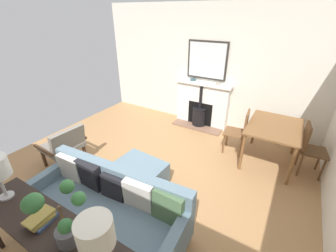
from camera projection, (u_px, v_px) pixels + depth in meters
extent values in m
cube|color=#A87A4C|center=(143.00, 176.00, 3.73)|extent=(5.06, 5.32, 0.01)
cube|color=silver|center=(206.00, 68.00, 5.03)|extent=(0.12, 5.32, 2.69)
cube|color=brown|center=(196.00, 127.00, 5.29)|extent=(0.32, 1.20, 0.03)
cube|color=white|center=(202.00, 105.00, 5.27)|extent=(0.22, 1.26, 1.01)
cube|color=black|center=(200.00, 113.00, 5.30)|extent=(0.06, 0.60, 0.55)
cylinder|color=black|center=(199.00, 116.00, 5.30)|extent=(0.33, 0.33, 0.42)
cylinder|color=black|center=(200.00, 108.00, 5.20)|extent=(0.35, 0.35, 0.02)
cylinder|color=black|center=(201.00, 97.00, 5.07)|extent=(0.07, 0.07, 0.54)
cube|color=white|center=(203.00, 84.00, 5.01)|extent=(0.27, 1.34, 0.05)
cube|color=#2D2823|center=(207.00, 60.00, 4.86)|extent=(0.04, 0.92, 0.83)
cube|color=silver|center=(207.00, 60.00, 4.84)|extent=(0.01, 0.84, 0.75)
cylinder|color=#334C56|center=(193.00, 80.00, 5.12)|extent=(0.13, 0.13, 0.05)
torus|color=#334C56|center=(193.00, 79.00, 5.11)|extent=(0.13, 0.13, 0.01)
cylinder|color=#9E9384|center=(218.00, 84.00, 4.84)|extent=(0.11, 0.11, 0.04)
torus|color=#9E9384|center=(218.00, 83.00, 4.83)|extent=(0.12, 0.12, 0.01)
cylinder|color=#B2B2B7|center=(40.00, 219.00, 2.90)|extent=(0.04, 0.04, 0.10)
cylinder|color=#B2B2B7|center=(76.00, 190.00, 3.38)|extent=(0.04, 0.04, 0.10)
cylinder|color=#B2B2B7|center=(179.00, 236.00, 2.68)|extent=(0.04, 0.04, 0.10)
cube|color=slate|center=(105.00, 216.00, 2.69)|extent=(0.90, 2.11, 0.31)
cube|color=slate|center=(118.00, 179.00, 2.79)|extent=(0.28, 2.06, 0.38)
cube|color=slate|center=(47.00, 177.00, 2.97)|extent=(0.73, 0.17, 0.17)
cube|color=slate|center=(176.00, 236.00, 2.20)|extent=(0.73, 0.17, 0.17)
cube|color=beige|center=(71.00, 168.00, 3.02)|extent=(0.14, 0.39, 0.38)
cube|color=black|center=(89.00, 175.00, 2.88)|extent=(0.13, 0.39, 0.39)
cube|color=black|center=(114.00, 187.00, 2.73)|extent=(0.17, 0.34, 0.34)
cube|color=beige|center=(139.00, 195.00, 2.57)|extent=(0.16, 0.39, 0.38)
cube|color=#4C6B47|center=(168.00, 207.00, 2.42)|extent=(0.16, 0.37, 0.38)
cylinder|color=#B2B2B7|center=(119.00, 182.00, 3.54)|extent=(0.03, 0.03, 0.09)
cylinder|color=#B2B2B7|center=(148.00, 198.00, 3.24)|extent=(0.03, 0.03, 0.09)
cylinder|color=#B2B2B7|center=(136.00, 168.00, 3.85)|extent=(0.03, 0.03, 0.09)
cylinder|color=#B2B2B7|center=(164.00, 181.00, 3.55)|extent=(0.03, 0.03, 0.09)
cube|color=slate|center=(141.00, 172.00, 3.45)|extent=(0.58, 0.79, 0.32)
cube|color=#4C3321|center=(70.00, 145.00, 4.26)|extent=(0.05, 0.05, 0.37)
cube|color=#4C3321|center=(44.00, 158.00, 3.89)|extent=(0.05, 0.05, 0.37)
cube|color=#4C3321|center=(85.00, 153.00, 4.02)|extent=(0.05, 0.05, 0.37)
cube|color=#4C3321|center=(59.00, 167.00, 3.65)|extent=(0.05, 0.05, 0.37)
cube|color=slate|center=(62.00, 146.00, 3.86)|extent=(0.64, 0.60, 0.08)
cube|color=slate|center=(68.00, 139.00, 3.63)|extent=(0.61, 0.17, 0.37)
cube|color=#4C3321|center=(77.00, 134.00, 4.05)|extent=(0.07, 0.53, 0.04)
cube|color=#4C3321|center=(43.00, 150.00, 3.58)|extent=(0.07, 0.53, 0.04)
cube|color=black|center=(26.00, 204.00, 2.73)|extent=(0.04, 0.04, 0.73)
cube|color=black|center=(48.00, 227.00, 2.00)|extent=(0.44, 1.87, 0.03)
cylinder|color=#B2B2B7|center=(7.00, 196.00, 2.30)|extent=(0.14, 0.14, 0.02)
cylinder|color=#B2B2B7|center=(2.00, 186.00, 2.24)|extent=(0.03, 0.03, 0.26)
cylinder|color=white|center=(95.00, 233.00, 1.49)|extent=(0.26, 0.26, 0.22)
cylinder|color=#4C4C51|center=(68.00, 235.00, 1.83)|extent=(0.19, 0.19, 0.15)
cylinder|color=brown|center=(63.00, 218.00, 1.73)|extent=(0.02, 0.02, 0.27)
sphere|color=#2D6633|center=(32.00, 204.00, 1.47)|extent=(0.13, 0.13, 0.13)
sphere|color=#2D6633|center=(65.00, 226.00, 1.51)|extent=(0.11, 0.11, 0.11)
sphere|color=#387A3D|center=(79.00, 199.00, 1.72)|extent=(0.11, 0.11, 0.11)
sphere|color=#387A3D|center=(67.00, 187.00, 1.85)|extent=(0.12, 0.12, 0.12)
sphere|color=#387A3D|center=(34.00, 202.00, 1.66)|extent=(0.15, 0.15, 0.15)
cube|color=#38517F|center=(42.00, 220.00, 2.03)|extent=(0.24, 0.21, 0.03)
cube|color=olive|center=(40.00, 219.00, 2.00)|extent=(0.22, 0.17, 0.02)
cube|color=olive|center=(39.00, 217.00, 1.99)|extent=(0.26, 0.17, 0.03)
cylinder|color=brown|center=(254.00, 128.00, 4.51)|extent=(0.05, 0.05, 0.72)
cylinder|color=brown|center=(242.00, 152.00, 3.74)|extent=(0.05, 0.05, 0.72)
cylinder|color=brown|center=(296.00, 138.00, 4.17)|extent=(0.05, 0.05, 0.72)
cylinder|color=brown|center=(291.00, 167.00, 3.39)|extent=(0.05, 0.05, 0.72)
cube|color=brown|center=(275.00, 126.00, 3.78)|extent=(1.12, 0.86, 0.03)
cylinder|color=brown|center=(227.00, 137.00, 4.50)|extent=(0.03, 0.03, 0.42)
cylinder|color=brown|center=(224.00, 144.00, 4.25)|extent=(0.03, 0.03, 0.42)
cylinder|color=brown|center=(243.00, 140.00, 4.38)|extent=(0.03, 0.03, 0.42)
cylinder|color=brown|center=(240.00, 148.00, 4.13)|extent=(0.03, 0.03, 0.42)
cube|color=brown|center=(235.00, 132.00, 4.21)|extent=(0.44, 0.44, 0.02)
cube|color=brown|center=(246.00, 123.00, 4.04)|extent=(0.36, 0.07, 0.45)
cylinder|color=brown|center=(322.00, 170.00, 3.53)|extent=(0.04, 0.04, 0.44)
cylinder|color=brown|center=(319.00, 159.00, 3.80)|extent=(0.04, 0.04, 0.44)
cylinder|color=brown|center=(300.00, 165.00, 3.65)|extent=(0.04, 0.04, 0.44)
cylinder|color=brown|center=(298.00, 155.00, 3.91)|extent=(0.04, 0.04, 0.44)
cube|color=brown|center=(314.00, 151.00, 3.62)|extent=(0.45, 0.45, 0.02)
cube|color=brown|center=(306.00, 137.00, 3.56)|extent=(0.36, 0.08, 0.46)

